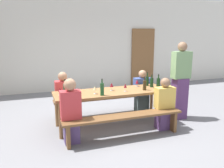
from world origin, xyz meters
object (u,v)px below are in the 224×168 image
Objects in this scene: wine_bottle_1 at (158,82)px; wine_bottle_3 at (102,89)px; wine_bottle_2 at (145,85)px; wine_glass_4 at (112,85)px; wine_glass_0 at (125,86)px; tasting_table at (112,94)px; wine_glass_3 at (95,88)px; wine_bottle_4 at (152,82)px; wine_glass_1 at (60,90)px; seated_guest_far_0 at (64,98)px; seated_guest_near_0 at (71,112)px; wine_bottle_0 at (147,81)px; bench_near at (124,120)px; standing_host at (180,82)px; seated_guest_far_1 at (142,93)px; wine_glass_2 at (137,82)px; wooden_door at (143,57)px; seated_guest_near_1 at (164,105)px; bench_far at (103,100)px; wine_bottle_5 at (65,90)px.

wine_bottle_3 is at bearing -169.43° from wine_bottle_1.
wine_bottle_2 is 0.70m from wine_glass_4.
tasting_table is at bearing 154.94° from wine_glass_0.
wine_bottle_4 is at bearing 7.06° from wine_glass_3.
wine_glass_1 is (-2.15, 0.03, -0.01)m from wine_bottle_1.
seated_guest_far_0 is at bearing 153.07° from wine_glass_4.
wine_bottle_1 is at bearing -75.65° from seated_guest_near_0.
tasting_table is at bearing 179.71° from wine_bottle_1.
wine_bottle_1 is at bearing -55.18° from wine_bottle_0.
seated_guest_far_0 is at bearing 151.47° from wine_glass_0.
wine_glass_3 reaches higher than tasting_table.
wine_glass_3 is at bearing -52.84° from seated_guest_near_0.
wine_bottle_1 is 0.85m from wine_glass_0.
seated_guest_near_0 is (-0.66, -0.26, -0.31)m from wine_bottle_3.
wine_bottle_4 is 2.02m from wine_glass_1.
standing_host reaches higher than bench_near.
seated_guest_far_1 is (0.96, 0.53, -0.18)m from tasting_table.
wine_glass_4 reaches higher than tasting_table.
seated_guest_far_1 is (0.28, 0.30, -0.36)m from wine_glass_2.
wine_bottle_3 reaches higher than bench_near.
wine_bottle_4 is 1.82× the size of wine_glass_2.
wooden_door is 4.80m from bench_near.
tasting_table is 2.24× the size of seated_guest_near_1.
bench_far is 1.16m from wine_bottle_0.
wine_glass_2 is at bearing 150.28° from wine_bottle_1.
wine_bottle_3 is at bearing -57.77° from seated_guest_far_1.
bench_near is 1.31× the size of standing_host.
wine_bottle_2 is at bearing 1.84° from standing_host.
wine_bottle_3 is at bearing -138.14° from tasting_table.
wine_glass_1 is (-2.02, -0.03, -0.01)m from wine_bottle_4.
seated_guest_far_0 is (-3.36, -2.88, -0.51)m from wooden_door.
wine_bottle_0 is 0.95× the size of wine_bottle_5.
wine_glass_1 is 0.68m from wine_glass_3.
wine_bottle_2 is 0.88× the size of wine_bottle_5.
wine_bottle_5 is (-0.97, 0.58, 0.52)m from bench_near.
wine_glass_3 is at bearing -1.25° from wine_bottle_5.
seated_guest_far_1 is at bearing 90.00° from seated_guest_far_0.
seated_guest_near_0 is at bearing -130.57° from wooden_door.
wooden_door reaches higher than seated_guest_far_1.
seated_guest_near_1 is at bearing -15.53° from wine_glass_1.
bench_near is at bearing -141.77° from wine_bottle_2.
wine_glass_2 is at bearing 6.55° from wine_glass_1.
seated_guest_near_0 is at bearing -165.65° from wine_bottle_1.
wine_glass_1 is at bearing -173.45° from wine_glass_2.
wine_glass_0 is (-0.43, 0.03, 0.01)m from wine_bottle_2.
seated_guest_far_0 reaches higher than seated_guest_near_1.
tasting_table is 0.33m from wine_glass_0.
seated_guest_far_1 reaches higher than tasting_table.
wooden_door is at bearing 130.65° from seated_guest_far_0.
wine_bottle_0 is 2.05m from seated_guest_near_0.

